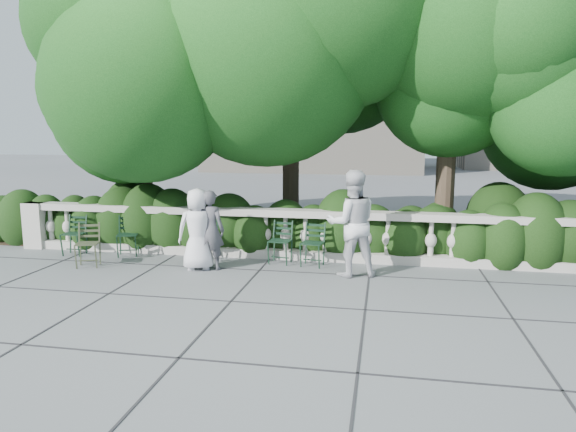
% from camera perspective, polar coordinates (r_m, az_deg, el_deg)
% --- Properties ---
extents(ground, '(90.00, 90.00, 0.00)m').
position_cam_1_polar(ground, '(8.66, -1.24, -7.59)').
color(ground, '#52565A').
rests_on(ground, ground).
extents(balustrade, '(12.00, 0.44, 1.00)m').
position_cam_1_polar(balustrade, '(10.26, 0.83, -2.13)').
color(balustrade, '#9E998E').
rests_on(balustrade, ground).
extents(shrub_hedge, '(15.00, 2.60, 1.70)m').
position_cam_1_polar(shrub_hedge, '(11.52, 1.85, -3.34)').
color(shrub_hedge, black).
rests_on(shrub_hedge, ground).
extents(tree_canopy, '(15.04, 6.52, 6.78)m').
position_cam_1_polar(tree_canopy, '(11.44, 5.65, 16.49)').
color(tree_canopy, '#3F3023').
rests_on(tree_canopy, ground).
extents(chair_a, '(0.57, 0.60, 0.84)m').
position_cam_1_polar(chair_a, '(10.96, -17.42, -4.42)').
color(chair_a, black).
rests_on(chair_a, ground).
extents(chair_b, '(0.47, 0.51, 0.84)m').
position_cam_1_polar(chair_b, '(11.44, -22.93, -4.17)').
color(chair_b, black).
rests_on(chair_b, ground).
extents(chair_c, '(0.53, 0.56, 0.84)m').
position_cam_1_polar(chair_c, '(10.26, -8.98, -5.03)').
color(chair_c, black).
rests_on(chair_c, ground).
extents(chair_d, '(0.51, 0.54, 0.84)m').
position_cam_1_polar(chair_d, '(9.68, 2.46, -5.78)').
color(chair_d, black).
rests_on(chair_d, ground).
extents(chair_e, '(0.49, 0.53, 0.84)m').
position_cam_1_polar(chair_e, '(9.87, -1.15, -5.48)').
color(chair_e, black).
rests_on(chair_e, ground).
extents(chair_weathered, '(0.57, 0.59, 0.84)m').
position_cam_1_polar(chair_weathered, '(10.33, -21.44, -5.46)').
color(chair_weathered, black).
rests_on(chair_weathered, ground).
extents(person_businessman, '(0.85, 0.68, 1.51)m').
position_cam_1_polar(person_businessman, '(9.56, -9.99, -1.46)').
color(person_businessman, silver).
rests_on(person_businessman, ground).
extents(person_woman_grey, '(0.58, 0.41, 1.48)m').
position_cam_1_polar(person_woman_grey, '(9.55, -8.62, -1.54)').
color(person_woman_grey, '#414146').
rests_on(person_woman_grey, ground).
extents(person_casual_man, '(1.07, 0.93, 1.87)m').
position_cam_1_polar(person_casual_man, '(9.06, 7.11, -0.82)').
color(person_casual_man, silver).
rests_on(person_casual_man, ground).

